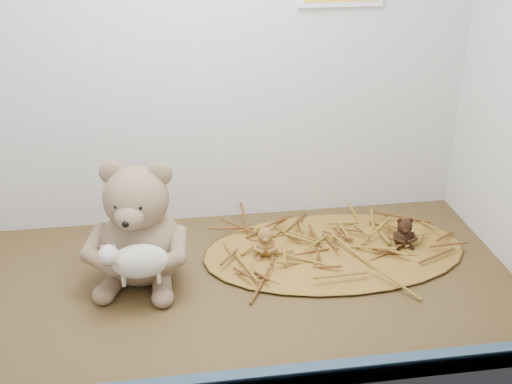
{
  "coord_description": "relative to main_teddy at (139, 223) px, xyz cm",
  "views": [
    {
      "loc": [
        -8.15,
        -105.09,
        72.53
      ],
      "look_at": [
        7.86,
        1.73,
        19.69
      ],
      "focal_mm": 45.0,
      "sensor_mm": 36.0,
      "label": 1
    }
  ],
  "objects": [
    {
      "name": "main_teddy",
      "position": [
        0.0,
        0.0,
        0.0
      ],
      "size": [
        24.83,
        25.68,
        25.41
      ],
      "primitive_type": null,
      "rotation": [
        0.0,
        0.0,
        -0.23
      ],
      "color": "#867153",
      "rests_on": "shelf_floor"
    },
    {
      "name": "straw_bed",
      "position": [
        40.54,
        3.68,
        -12.16
      ],
      "size": [
        56.96,
        33.07,
        1.1
      ],
      "primitive_type": "ellipsoid",
      "color": "brown",
      "rests_on": "shelf_floor"
    },
    {
      "name": "alcove_shell",
      "position": [
        14.41,
        3.23,
        32.29
      ],
      "size": [
        120.4,
        60.2,
        90.4
      ],
      "color": "#3B2914",
      "rests_on": "ground"
    },
    {
      "name": "mini_teddy_brown",
      "position": [
        55.7,
        3.45,
        -8.34
      ],
      "size": [
        5.8,
        6.06,
        6.53
      ],
      "primitive_type": null,
      "rotation": [
        0.0,
        0.0,
        -0.1
      ],
      "color": "black",
      "rests_on": "straw_bed"
    },
    {
      "name": "toy_lamb",
      "position": [
        0.0,
        -9.11,
        -3.03
      ],
      "size": [
        13.85,
        8.45,
        8.95
      ],
      "primitive_type": null,
      "color": "beige",
      "rests_on": "main_teddy"
    },
    {
      "name": "mini_teddy_tan",
      "position": [
        25.37,
        3.9,
        -8.24
      ],
      "size": [
        5.96,
        6.23,
        6.73
      ],
      "primitive_type": null,
      "rotation": [
        0.0,
        0.0,
        -0.1
      ],
      "color": "#935F30",
      "rests_on": "straw_bed"
    },
    {
      "name": "front_rail",
      "position": [
        14.41,
        -34.57,
        -10.91
      ],
      "size": [
        119.28,
        2.2,
        3.6
      ],
      "primitive_type": "cube",
      "color": "#375069",
      "rests_on": "shelf_floor"
    }
  ]
}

